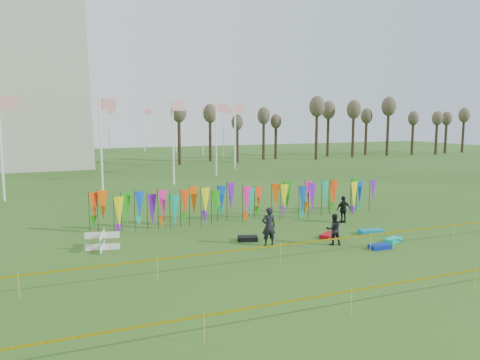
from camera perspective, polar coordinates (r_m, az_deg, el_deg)
name	(u,v)px	position (r m, az deg, el deg)	size (l,w,h in m)	color
ground	(300,250)	(22.52, 7.38, -8.51)	(160.00, 160.00, 0.00)	#264C15
flagpole_ring	(20,135)	(66.85, -25.23, 4.99)	(57.40, 56.16, 8.00)	white
banner_row	(249,200)	(28.29, 1.05, -2.43)	(18.64, 0.64, 2.18)	black
caution_tape_near	(313,242)	(21.00, 8.86, -7.53)	(26.00, 0.02, 0.90)	#DCC504
caution_tape_far	(401,284)	(16.71, 19.04, -11.86)	(26.00, 0.02, 0.90)	#DCC504
tree_line	(339,118)	(75.96, 12.01, 7.42)	(53.92, 1.92, 7.84)	#34271A
box_kite	(102,241)	(23.15, -16.43, -7.15)	(0.82, 0.82, 0.91)	red
person_left	(269,226)	(22.97, 3.52, -5.67)	(0.70, 0.51, 1.91)	black
person_mid	(334,229)	(23.59, 11.35, -5.91)	(0.75, 0.46, 1.55)	black
person_right	(343,209)	(28.54, 12.49, -3.53)	(0.94, 0.54, 1.61)	black
kite_bag_turquoise	(393,240)	(25.01, 18.18, -6.96)	(0.99, 0.50, 0.20)	#0CB8AB
kite_bag_blue	(380,247)	(23.54, 16.66, -7.79)	(1.01, 0.53, 0.21)	#092696
kite_bag_red	(329,235)	(25.07, 10.79, -6.65)	(1.19, 0.54, 0.22)	#A90B13
kite_bag_black	(248,239)	(24.00, 0.94, -7.15)	(1.01, 0.58, 0.23)	black
kite_bag_teal	(371,232)	(26.29, 15.67, -6.11)	(1.26, 0.60, 0.24)	#0B7B9E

